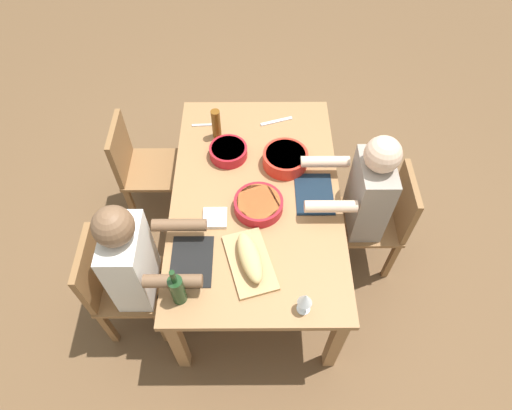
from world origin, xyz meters
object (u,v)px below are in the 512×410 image
serving_bowl_pasta (228,151)px  cutting_board (250,262)px  dining_table (256,202)px  serving_bowl_fruit (259,204)px  diner_near_right (139,265)px  wine_bottle (177,289)px  bread_loaf (250,257)px  napkin_stack (215,218)px  chair_near_right (116,283)px  chair_far_center (383,218)px  chair_near_left (140,165)px  beer_bottle (216,124)px  diner_far_center (361,198)px  serving_bowl_salad (285,158)px  wine_glass (305,299)px

serving_bowl_pasta → cutting_board: size_ratio=0.61×
dining_table → serving_bowl_fruit: (0.11, 0.01, 0.12)m
diner_near_right → cutting_board: bearing=88.9°
diner_near_right → cutting_board: 0.62m
cutting_board → wine_bottle: bearing=-60.5°
diner_near_right → serving_bowl_pasta: (-0.78, 0.48, 0.09)m
dining_table → cutting_board: (0.48, -0.04, 0.09)m
bread_loaf → napkin_stack: bearing=-145.0°
serving_bowl_pasta → cutting_board: serving_bowl_pasta is taller
dining_table → chair_near_right: bearing=-61.0°
diner_near_right → serving_bowl_pasta: size_ratio=4.90×
wine_bottle → serving_bowl_fruit: bearing=144.3°
napkin_stack → chair_far_center: bearing=99.6°
dining_table → chair_near_left: size_ratio=1.98×
chair_near_right → chair_near_left: size_ratio=1.00×
beer_bottle → chair_near_left: bearing=-86.4°
dining_table → chair_far_center: size_ratio=1.98×
serving_bowl_fruit → napkin_stack: (0.08, -0.26, -0.03)m
chair_near_right → serving_bowl_fruit: bearing=112.8°
chair_near_right → diner_far_center: size_ratio=0.71×
chair_near_right → diner_near_right: (0.00, 0.18, 0.21)m
serving_bowl_salad → napkin_stack: bearing=-45.0°
serving_bowl_pasta → beer_bottle: size_ratio=1.11×
dining_table → serving_bowl_pasta: 0.39m
dining_table → serving_bowl_fruit: bearing=7.8°
wine_bottle → napkin_stack: bearing=162.5°
chair_far_center → wine_glass: size_ratio=5.12×
chair_near_right → chair_far_center: (-0.46, 1.67, 0.00)m
cutting_board → wine_bottle: (0.21, -0.36, 0.10)m
chair_far_center → serving_bowl_fruit: 0.88m
diner_near_right → diner_far_center: 1.39m
diner_near_right → bread_loaf: size_ratio=3.75×
cutting_board → bread_loaf: bearing=0.0°
cutting_board → napkin_stack: (-0.29, -0.21, 0.00)m
wine_glass → diner_near_right: bearing=-107.3°
chair_far_center → diner_far_center: (-0.00, -0.18, 0.21)m
diner_far_center → cutting_board: (0.48, -0.69, 0.05)m
wine_bottle → napkin_stack: 0.53m
serving_bowl_salad → wine_glass: (0.99, 0.05, 0.06)m
diner_near_right → chair_near_left: 0.97m
diner_far_center → napkin_stack: (0.18, -0.89, 0.05)m
serving_bowl_fruit → diner_far_center: bearing=99.3°
chair_far_center → cutting_board: (0.48, -0.87, 0.27)m
diner_near_right → bread_loaf: 0.63m
diner_far_center → serving_bowl_fruit: bearing=-80.7°
diner_far_center → serving_bowl_fruit: (0.11, -0.64, 0.08)m
bread_loaf → wine_glass: wine_glass is taller
chair_far_center → serving_bowl_salad: size_ratio=2.97×
chair_near_left → wine_bottle: size_ratio=2.93×
chair_near_right → wine_bottle: wine_bottle is taller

